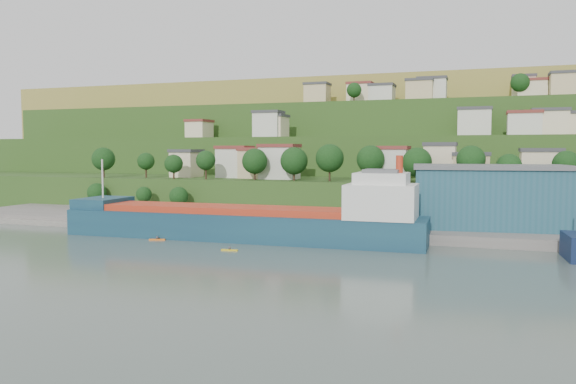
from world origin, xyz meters
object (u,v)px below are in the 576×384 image
at_px(cargo_ship_near, 251,224).
at_px(kayak_orange, 157,239).
at_px(caravan, 81,212).
at_px(warehouse, 490,196).

distance_m(cargo_ship_near, kayak_orange, 18.84).
height_order(cargo_ship_near, caravan, cargo_ship_near).
height_order(cargo_ship_near, warehouse, cargo_ship_near).
relative_size(warehouse, caravan, 4.84).
bearing_deg(warehouse, kayak_orange, -162.70).
bearing_deg(warehouse, caravan, -179.83).
bearing_deg(caravan, warehouse, 31.10).
relative_size(caravan, kayak_orange, 2.12).
bearing_deg(caravan, kayak_orange, -2.97).
bearing_deg(cargo_ship_near, kayak_orange, -159.93).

